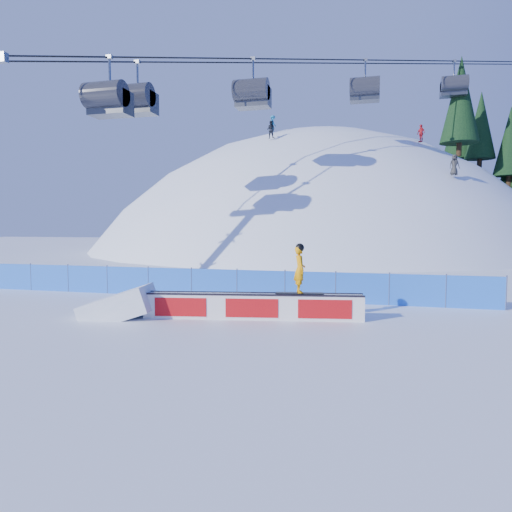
# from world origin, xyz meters

# --- Properties ---
(ground) EXTENTS (160.00, 160.00, 0.00)m
(ground) POSITION_xyz_m (0.00, 0.00, 0.00)
(ground) COLOR white
(ground) RESTS_ON ground
(snow_hill) EXTENTS (64.00, 64.00, 64.00)m
(snow_hill) POSITION_xyz_m (0.00, 42.00, -18.00)
(snow_hill) COLOR white
(snow_hill) RESTS_ON ground
(safety_fence) EXTENTS (22.05, 0.05, 1.30)m
(safety_fence) POSITION_xyz_m (0.00, 4.50, 0.60)
(safety_fence) COLOR blue
(safety_fence) RESTS_ON ground
(chairlift) EXTENTS (40.80, 41.70, 22.00)m
(chairlift) POSITION_xyz_m (4.74, 27.49, 16.89)
(chairlift) COLOR gray
(chairlift) RESTS_ON ground
(rail_box) EXTENTS (7.08, 1.70, 0.85)m
(rail_box) POSITION_xyz_m (2.64, 0.79, 0.42)
(rail_box) COLOR white
(rail_box) RESTS_ON ground
(snow_ramp) EXTENTS (2.61, 1.88, 1.49)m
(snow_ramp) POSITION_xyz_m (-1.73, 0.03, 0.00)
(snow_ramp) COLOR white
(snow_ramp) RESTS_ON ground
(snowboarder) EXTENTS (1.56, 0.64, 1.61)m
(snowboarder) POSITION_xyz_m (4.13, 1.05, 1.64)
(snowboarder) COLOR black
(snowboarder) RESTS_ON rail_box
(distant_skiers) EXTENTS (17.51, 8.61, 7.42)m
(distant_skiers) POSITION_xyz_m (2.71, 30.90, 11.51)
(distant_skiers) COLOR black
(distant_skiers) RESTS_ON ground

